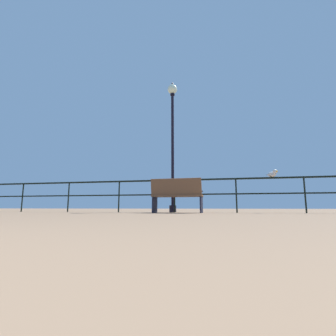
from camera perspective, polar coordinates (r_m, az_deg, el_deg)
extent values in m
cube|color=black|center=(7.84, 1.51, -2.80)|extent=(22.27, 0.05, 0.05)
cube|color=black|center=(7.81, 1.53, -6.08)|extent=(22.27, 0.04, 0.04)
cylinder|color=black|center=(10.42, -30.31, -5.87)|extent=(0.04, 0.04, 1.00)
cylinder|color=black|center=(9.26, -21.79, -6.21)|extent=(0.04, 0.04, 1.00)
cylinder|color=black|center=(8.36, -11.14, -6.45)|extent=(0.04, 0.04, 1.00)
cylinder|color=black|center=(7.81, 1.53, -6.45)|extent=(0.04, 0.04, 1.00)
cylinder|color=black|center=(7.67, 15.35, -6.09)|extent=(0.04, 0.04, 1.00)
cylinder|color=black|center=(7.98, 28.83, -5.40)|extent=(0.04, 0.04, 1.00)
cube|color=brown|center=(7.21, 2.17, -6.41)|extent=(1.45, 0.51, 0.05)
cube|color=brown|center=(7.01, 1.79, -4.35)|extent=(1.44, 0.17, 0.48)
cube|color=black|center=(7.09, 7.62, -8.22)|extent=(0.05, 0.43, 0.48)
cube|color=black|center=(7.30, 7.72, -5.26)|extent=(0.04, 0.34, 0.04)
cube|color=black|center=(7.37, -3.06, -8.31)|extent=(0.05, 0.43, 0.48)
cube|color=black|center=(7.56, -2.62, -5.46)|extent=(0.04, 0.34, 0.04)
cylinder|color=black|center=(8.05, 1.10, -9.30)|extent=(0.22, 0.22, 0.22)
cylinder|color=black|center=(8.27, 1.06, 4.50)|extent=(0.09, 0.09, 3.73)
cylinder|color=black|center=(8.91, 1.02, 16.42)|extent=(0.15, 0.15, 0.06)
sphere|color=silver|center=(8.99, 1.02, 17.55)|extent=(0.33, 0.33, 0.33)
cone|color=black|center=(9.09, 1.01, 18.76)|extent=(0.11, 0.11, 0.10)
ellipsoid|color=silver|center=(7.84, 22.66, -1.36)|extent=(0.29, 0.32, 0.15)
ellipsoid|color=gray|center=(7.84, 22.65, -1.19)|extent=(0.24, 0.28, 0.05)
sphere|color=silver|center=(7.76, 23.27, -0.73)|extent=(0.13, 0.13, 0.13)
cone|color=gold|center=(7.70, 23.70, -0.65)|extent=(0.07, 0.07, 0.05)
cube|color=gray|center=(7.95, 21.89, -1.45)|extent=(0.11, 0.12, 0.02)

